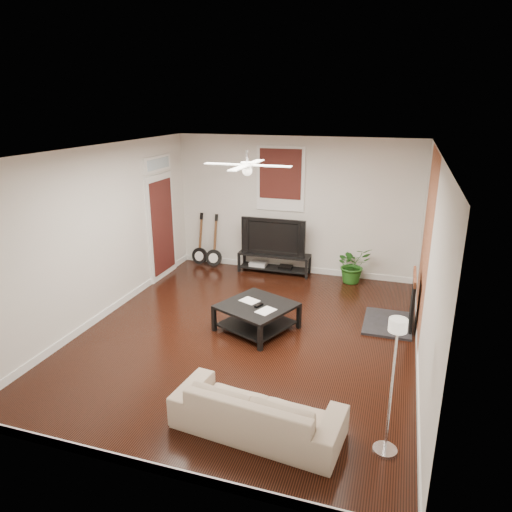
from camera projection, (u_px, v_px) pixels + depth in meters
The scene contains 14 objects.
room at pixel (248, 248), 6.81m from camera, with size 5.01×6.01×2.81m.
brick_accent at pixel (426, 244), 7.00m from camera, with size 0.02×2.20×2.80m, color #A75A35.
fireplace at pixel (400, 299), 7.38m from camera, with size 0.80×1.10×0.92m, color black.
window_back at pixel (280, 179), 9.42m from camera, with size 1.00×0.06×1.30m, color #3D1610.
door_left at pixel (161, 217), 9.29m from camera, with size 0.08×1.00×2.50m, color white.
tv_stand at pixel (274, 263), 9.81m from camera, with size 1.50×0.40×0.42m, color black.
tv at pixel (275, 235), 9.64m from camera, with size 1.34×0.18×0.77m, color black.
coffee_table at pixel (257, 317), 7.34m from camera, with size 1.01×1.01×0.42m, color black.
sofa at pixel (257, 410), 5.04m from camera, with size 1.85×0.72×0.54m, color #C2B092.
floor_lamp at pixel (391, 388), 4.59m from camera, with size 0.25×0.25×1.51m, color silver, non-canonical shape.
potted_plant at pixel (353, 265), 9.23m from camera, with size 0.66×0.58×0.74m, color #235F1B.
guitar_left at pixel (199, 240), 10.15m from camera, with size 0.36×0.25×1.16m, color black, non-canonical shape.
guitar_right at pixel (213, 241), 10.02m from camera, with size 0.36×0.25×1.16m, color black, non-canonical shape.
ceiling_fan at pixel (247, 165), 6.44m from camera, with size 1.24×1.24×0.32m, color white, non-canonical shape.
Camera 1 is at (2.09, -6.16, 3.43)m, focal length 32.77 mm.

